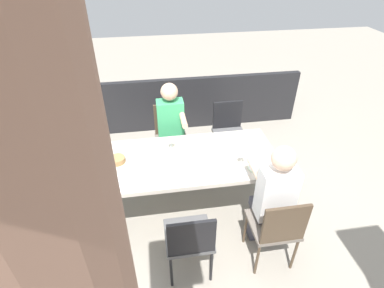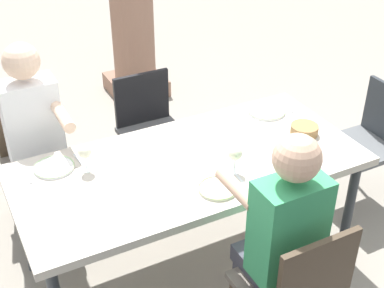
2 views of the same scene
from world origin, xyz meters
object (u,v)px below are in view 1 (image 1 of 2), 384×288
chair_west_south (229,129)px  dining_table (188,162)px  chair_head_east (61,187)px  wine_glass_0 (242,155)px  chair_mid_south (171,134)px  diner_man_white (172,129)px  chair_west_north (277,227)px  diner_woman_green (272,197)px  bread_basket (117,160)px  wine_glass_1 (170,140)px  chair_mid_north (190,239)px  plate_1 (183,142)px  plate_2 (121,181)px  plate_0 (258,167)px

chair_west_south → dining_table: bearing=51.2°
chair_head_east → wine_glass_0: bearing=174.4°
chair_mid_south → diner_man_white: 0.26m
chair_west_north → chair_head_east: 2.31m
wine_glass_0 → dining_table: bearing=-19.3°
diner_woman_green → wine_glass_0: 0.54m
chair_mid_south → bread_basket: 1.10m
chair_west_north → wine_glass_1: wine_glass_1 is taller
dining_table → diner_woman_green: (-0.71, 0.69, 0.03)m
chair_mid_north → plate_1: 1.21m
diner_man_white → plate_2: size_ratio=5.29×
chair_head_east → plate_2: 0.79m
chair_west_north → chair_west_south: 1.77m
plate_1 → wine_glass_1: wine_glass_1 is taller
chair_mid_south → chair_head_east: (1.30, 0.89, -0.00)m
chair_west_north → plate_2: size_ratio=3.67×
dining_table → plate_0: bearing=157.6°
chair_west_north → diner_woman_green: (0.00, -0.20, 0.20)m
plate_0 → plate_2: size_ratio=0.91×
chair_mid_north → diner_woman_green: size_ratio=0.65×
chair_mid_south → chair_head_east: 1.57m
diner_woman_green → plate_0: 0.40m
plate_1 → plate_2: same height
chair_mid_north → chair_head_east: (1.30, -0.88, 0.01)m
chair_head_east → chair_west_south: bearing=-157.4°
chair_west_south → plate_2: size_ratio=3.61×
chair_head_east → bread_basket: chair_head_east is taller
diner_man_white → diner_woman_green: bearing=120.5°
chair_west_south → diner_woman_green: (0.00, 1.57, 0.20)m
chair_mid_south → diner_woman_green: (-0.83, 1.58, 0.20)m
diner_man_white → wine_glass_0: diner_man_white is taller
chair_west_south → bread_basket: bearing=29.4°
dining_table → chair_mid_south: chair_mid_south is taller
chair_mid_north → wine_glass_0: size_ratio=5.43×
diner_woman_green → plate_2: 1.48m
plate_0 → plate_2: 1.43m
diner_woman_green → diner_man_white: size_ratio=1.02×
dining_table → diner_man_white: size_ratio=1.51×
plate_0 → plate_1: (0.72, -0.59, 0.00)m
wine_glass_0 → chair_head_east: bearing=-5.6°
plate_1 → bread_basket: bearing=18.5°
wine_glass_0 → plate_1: bearing=-41.3°
dining_table → chair_mid_north: 0.91m
diner_woman_green → bread_basket: bearing=-26.4°
dining_table → diner_man_white: bearing=-80.7°
chair_west_north → plate_0: 0.64m
bread_basket → plate_2: bearing=98.7°
chair_mid_north → wine_glass_1: (0.06, -1.08, 0.36)m
chair_mid_north → plate_2: (0.60, -0.59, 0.25)m
chair_west_north → plate_0: bearing=-89.4°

